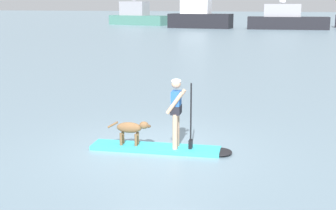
% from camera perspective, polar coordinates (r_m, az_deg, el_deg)
% --- Properties ---
extents(ground_plane, '(400.00, 400.00, 0.00)m').
position_cam_1_polar(ground_plane, '(11.21, -1.55, -5.54)').
color(ground_plane, slate).
extents(paddleboard, '(3.43, 1.01, 0.10)m').
position_cam_1_polar(paddleboard, '(11.15, -0.40, -5.37)').
color(paddleboard, '#33B2BF').
rests_on(paddleboard, ground_plane).
extents(person_paddler, '(0.63, 0.51, 1.65)m').
position_cam_1_polar(person_paddler, '(10.83, 1.09, -0.38)').
color(person_paddler, tan).
rests_on(person_paddler, paddleboard).
extents(dog, '(1.08, 0.29, 0.59)m').
position_cam_1_polar(dog, '(11.20, -4.54, -2.89)').
color(dog, brown).
rests_on(dog, paddleboard).
extents(moored_boat_port, '(10.69, 5.33, 4.46)m').
position_cam_1_polar(moored_boat_port, '(78.16, -3.78, 10.82)').
color(moored_boat_port, '#3F7266').
rests_on(moored_boat_port, ground_plane).
extents(moored_boat_starboard, '(9.15, 3.49, 9.90)m').
position_cam_1_polar(moored_boat_starboard, '(67.82, 3.82, 10.84)').
color(moored_boat_starboard, black).
rests_on(moored_boat_starboard, ground_plane).
extents(moored_boat_outer, '(10.98, 3.73, 4.04)m').
position_cam_1_polar(moored_boat_outer, '(66.36, 14.29, 10.10)').
color(moored_boat_outer, black).
rests_on(moored_boat_outer, ground_plane).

